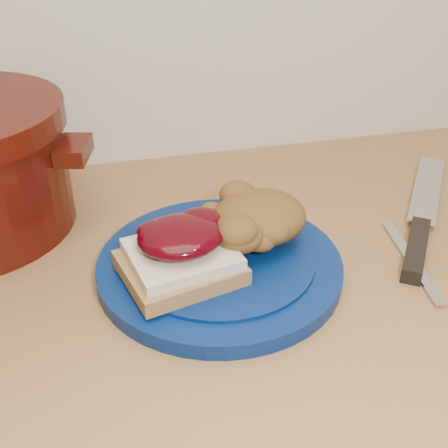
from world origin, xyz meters
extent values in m
cylinder|color=#051D51|center=(0.00, 1.49, 0.91)|extent=(0.30, 0.30, 0.02)
cube|color=olive|center=(-0.05, 1.47, 0.93)|extent=(0.13, 0.12, 0.02)
cube|color=beige|center=(-0.05, 1.47, 0.95)|extent=(0.12, 0.11, 0.01)
ellipsoid|color=#310108|center=(-0.05, 1.47, 0.97)|extent=(0.10, 0.09, 0.03)
ellipsoid|color=brown|center=(0.05, 1.51, 0.95)|extent=(0.12, 0.11, 0.05)
cube|color=black|center=(0.22, 1.47, 0.91)|extent=(0.09, 0.11, 0.02)
cube|color=silver|center=(0.31, 1.59, 0.91)|extent=(0.14, 0.18, 0.00)
cube|color=silver|center=(0.21, 1.45, 0.90)|extent=(0.03, 0.16, 0.00)
cube|color=#350A05|center=(-0.15, 1.62, 1.00)|extent=(0.05, 0.07, 0.02)
camera|label=1|loc=(-0.12, 1.00, 1.28)|focal=45.00mm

